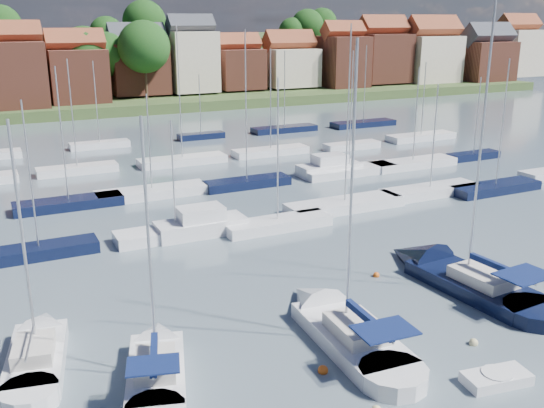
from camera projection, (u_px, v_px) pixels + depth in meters
ground at (186, 172)px, 66.49m from camera, size 260.00×260.00×0.00m
sailboat_left at (157, 364)px, 28.69m from camera, size 5.17×10.01×13.25m
sailboat_centre at (336, 325)px, 32.40m from camera, size 3.97×12.40×16.58m
sailboat_navy at (451, 275)px, 38.69m from camera, size 4.61×13.76×18.63m
sailboat_far at (39, 350)px, 29.92m from camera, size 4.32×9.99×12.92m
tender at (496, 378)px, 27.70m from camera, size 3.24×1.86×0.66m
buoy_c at (323, 372)px, 28.65m from camera, size 0.50×0.50×0.50m
buoy_d at (473, 344)px, 31.10m from camera, size 0.46×0.46×0.46m
buoy_e at (376, 277)px, 39.32m from camera, size 0.42×0.42×0.42m
buoy_g at (463, 279)px, 38.97m from camera, size 0.52×0.52×0.52m
marina_field at (218, 176)px, 62.98m from camera, size 79.62×41.41×15.93m
far_shore_town at (74, 69)px, 145.88m from camera, size 212.46×90.00×22.27m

